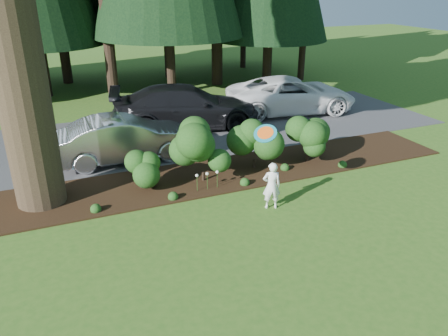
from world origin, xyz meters
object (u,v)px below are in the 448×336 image
(car_white_suv, at_px, (291,95))
(car_dark_suv, at_px, (186,107))
(frisbee, at_px, (265,133))
(child, at_px, (272,186))
(car_silver_wagon, at_px, (124,139))

(car_white_suv, relative_size, car_dark_suv, 0.98)
(car_dark_suv, height_order, frisbee, frisbee)
(car_dark_suv, xyz_separation_m, child, (-0.07, -7.18, -0.23))
(car_white_suv, bearing_deg, child, 155.72)
(frisbee, bearing_deg, car_white_suv, 54.98)
(child, bearing_deg, car_dark_suv, -71.97)
(car_white_suv, xyz_separation_m, car_dark_suv, (-4.95, -0.30, 0.05))
(car_silver_wagon, bearing_deg, frisbee, -151.51)
(car_silver_wagon, relative_size, car_dark_suv, 0.77)
(car_white_suv, distance_m, car_dark_suv, 4.96)
(car_white_suv, xyz_separation_m, child, (-5.02, -7.48, -0.18))
(car_white_suv, bearing_deg, car_dark_suv, 103.00)
(child, xyz_separation_m, frisbee, (-0.27, -0.06, 1.46))
(child, relative_size, frisbee, 2.08)
(car_silver_wagon, height_order, car_dark_suv, car_dark_suv)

